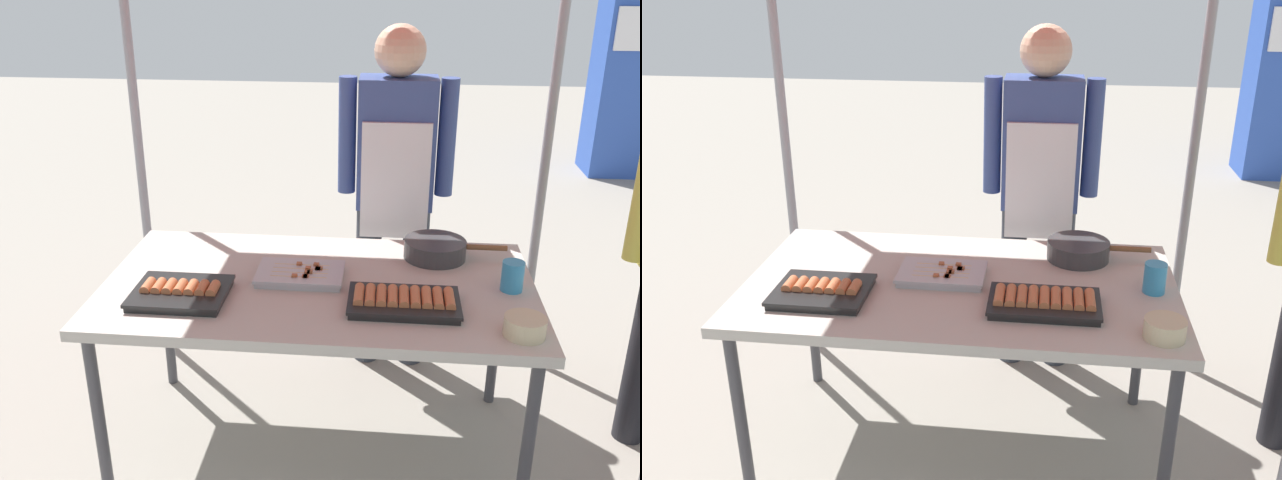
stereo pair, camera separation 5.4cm
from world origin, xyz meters
The scene contains 9 objects.
ground_plane centered at (0.00, 0.00, 0.00)m, with size 18.00×18.00×0.00m, color gray.
stall_table centered at (0.00, 0.00, 0.70)m, with size 1.60×0.90×0.75m.
tray_grilled_sausages centered at (0.31, -0.17, 0.77)m, with size 0.39×0.24×0.06m.
tray_meat_skewers centered at (-0.07, 0.03, 0.77)m, with size 0.33×0.22×0.04m.
tray_pork_links centered at (-0.48, -0.17, 0.77)m, with size 0.34×0.28×0.06m.
cooking_wok centered at (0.44, 0.27, 0.79)m, with size 0.41×0.25×0.08m.
condiment_bowl centered at (0.70, -0.32, 0.78)m, with size 0.13×0.13×0.07m, color #BFB28C.
drink_cup_near_edge centered at (0.71, 0.01, 0.81)m, with size 0.08×0.08×0.11m, color #338CBF.
vendor_woman centered at (0.27, 0.71, 0.96)m, with size 0.52×0.23×1.62m.
Camera 2 is at (0.30, -2.30, 1.87)m, focal length 38.60 mm.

